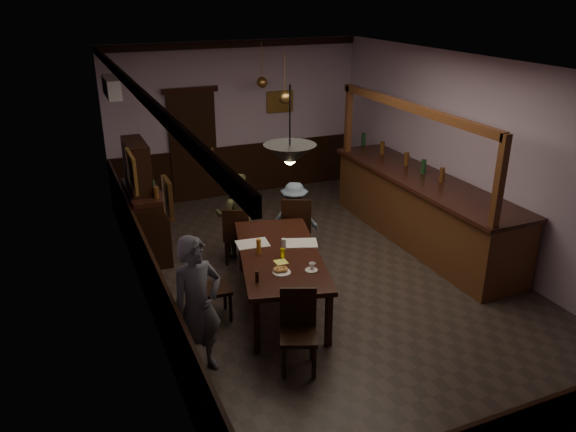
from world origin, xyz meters
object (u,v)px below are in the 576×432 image
pendant_iron (290,155)px  pendant_brass_mid (285,98)px  chair_far_right (296,226)px  bar_counter (421,208)px  person_seated_right (294,218)px  chair_side (209,285)px  soda_can (283,253)px  coffee_cup (312,266)px  chair_near (298,326)px  person_seated_left (236,215)px  person_standing (198,307)px  pendant_brass_far (262,82)px  dining_table (280,257)px  chair_far_left (237,233)px  sideboard (144,210)px

pendant_iron → pendant_brass_mid: (1.17, 2.93, 0.02)m
chair_far_right → bar_counter: size_ratio=0.25×
chair_far_right → person_seated_right: person_seated_right is taller
chair_side → soda_can: (0.93, -0.16, 0.33)m
coffee_cup → chair_near: bearing=-111.0°
chair_far_right → soda_can: chair_far_right is taller
bar_counter → person_seated_left: bearing=167.1°
chair_far_right → bar_counter: bar_counter is taller
bar_counter → chair_near: bearing=-144.9°
person_standing → pendant_brass_mid: 4.15m
pendant_brass_mid → pendant_iron: bearing=-111.8°
chair_far_right → pendant_brass_far: (0.45, 2.58, 1.74)m
chair_near → chair_side: chair_near is taller
chair_near → person_seated_right: bearing=89.3°
chair_far_right → person_standing: 2.93m
pendant_iron → dining_table: bearing=75.9°
chair_near → soda_can: chair_near is taller
soda_can → pendant_iron: pendant_iron is taller
soda_can → chair_near: bearing=-104.4°
chair_side → pendant_brass_far: (2.12, 3.69, 1.82)m
dining_table → chair_near: 1.34m
chair_side → person_standing: bearing=162.7°
dining_table → pendant_brass_far: bearing=72.4°
chair_far_left → chair_far_right: (0.87, -0.23, 0.07)m
pendant_brass_far → person_standing: bearing=-118.2°
soda_can → bar_counter: (2.89, 1.08, -0.22)m
dining_table → chair_near: (-0.31, -1.29, -0.18)m
person_seated_right → pendant_iron: 2.94m
chair_side → chair_near: bearing=-150.3°
bar_counter → pendant_brass_mid: size_ratio=5.08×
soda_can → pendant_iron: 1.61m
person_standing → pendant_iron: size_ratio=1.91×
chair_far_right → soda_can: bearing=84.3°
sideboard → chair_far_left: bearing=-37.1°
coffee_cup → chair_side: bearing=166.2°
person_standing → person_seated_right: person_standing is taller
chair_far_left → dining_table: bearing=120.6°
chair_side → dining_table: bearing=-87.2°
chair_far_left → sideboard: bearing=-12.4°
chair_near → pendant_brass_mid: 4.09m
dining_table → pendant_brass_far: pendant_brass_far is taller
person_seated_right → pendant_brass_far: (0.36, 2.31, 1.72)m
sideboard → pendant_iron: bearing=-69.4°
chair_far_right → chair_near: 2.63m
person_seated_left → coffee_cup: person_seated_left is taller
chair_far_left → chair_near: (-0.17, -2.64, 0.01)m
chair_far_right → pendant_iron: (-0.92, -1.90, 1.71)m
dining_table → chair_side: chair_side is taller
dining_table → chair_side: (-0.94, 0.02, -0.21)m
person_standing → pendant_brass_far: size_ratio=1.97×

